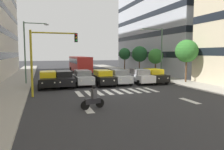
{
  "coord_description": "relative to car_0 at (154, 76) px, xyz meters",
  "views": [
    {
      "loc": [
        6.72,
        19.21,
        3.62
      ],
      "look_at": [
        -0.5,
        -3.09,
        1.27
      ],
      "focal_mm": 34.91,
      "sensor_mm": 36.0,
      "label": 1
    }
  ],
  "objects": [
    {
      "name": "ground_plane",
      "position": [
        6.3,
        4.39,
        -0.89
      ],
      "size": [
        180.0,
        180.0,
        0.0
      ],
      "primitive_type": "plane",
      "color": "#2D2D30"
    },
    {
      "name": "sidewalk_left",
      "position": [
        -3.34,
        4.39,
        -0.81
      ],
      "size": [
        3.45,
        90.0,
        0.15
      ],
      "primitive_type": "cube",
      "color": "#9E998E",
      "rests_on": "ground_plane"
    },
    {
      "name": "sidewalk_right",
      "position": [
        15.93,
        4.39,
        -0.81
      ],
      "size": [
        3.45,
        90.0,
        0.15
      ],
      "primitive_type": "cube",
      "color": "#9E998E",
      "rests_on": "ground_plane"
    },
    {
      "name": "building_left_block_0",
      "position": [
        -9.29,
        -13.99,
        9.37
      ],
      "size": [
        8.49,
        26.28,
        20.51
      ],
      "color": "#ADB2BC",
      "rests_on": "ground_plane"
    },
    {
      "name": "crosswalk_markings",
      "position": [
        6.3,
        4.39,
        -0.88
      ],
      "size": [
        7.65,
        2.8,
        0.01
      ],
      "color": "silver",
      "rests_on": "ground_plane"
    },
    {
      "name": "lane_arrow_0",
      "position": [
        2.34,
        9.89,
        -0.88
      ],
      "size": [
        0.5,
        2.2,
        0.01
      ],
      "primitive_type": "cube",
      "color": "silver",
      "rests_on": "ground_plane"
    },
    {
      "name": "lane_arrow_1",
      "position": [
        10.25,
        9.89,
        -0.88
      ],
      "size": [
        0.5,
        2.2,
        0.01
      ],
      "primitive_type": "cube",
      "color": "silver",
      "rests_on": "ground_plane"
    },
    {
      "name": "car_0",
      "position": [
        0.0,
        0.0,
        0.0
      ],
      "size": [
        2.02,
        4.44,
        1.72
      ],
      "color": "black",
      "rests_on": "ground_plane"
    },
    {
      "name": "car_1",
      "position": [
        1.82,
        -0.01,
        0.0
      ],
      "size": [
        2.02,
        4.44,
        1.72
      ],
      "color": "silver",
      "rests_on": "ground_plane"
    },
    {
      "name": "car_2",
      "position": [
        4.42,
        -0.29,
        0.0
      ],
      "size": [
        2.02,
        4.44,
        1.72
      ],
      "color": "#B2B7BC",
      "rests_on": "ground_plane"
    },
    {
      "name": "car_3",
      "position": [
        6.45,
        0.08,
        0.0
      ],
      "size": [
        2.02,
        4.44,
        1.72
      ],
      "color": "black",
      "rests_on": "ground_plane"
    },
    {
      "name": "car_4",
      "position": [
        8.63,
        -0.64,
        0.0
      ],
      "size": [
        2.02,
        4.44,
        1.72
      ],
      "color": "#B2B7BC",
      "rests_on": "ground_plane"
    },
    {
      "name": "car_5",
      "position": [
        10.77,
        -0.2,
        0.0
      ],
      "size": [
        2.02,
        4.44,
        1.72
      ],
      "color": "black",
      "rests_on": "ground_plane"
    },
    {
      "name": "car_6",
      "position": [
        12.45,
        -0.1,
        0.0
      ],
      "size": [
        2.02,
        4.44,
        1.72
      ],
      "color": "black",
      "rests_on": "ground_plane"
    },
    {
      "name": "bus_behind_traffic",
      "position": [
        6.45,
        -15.51,
        0.97
      ],
      "size": [
        2.78,
        10.5,
        3.0
      ],
      "color": "red",
      "rests_on": "ground_plane"
    },
    {
      "name": "motorcycle_with_rider",
      "position": [
        9.88,
        9.93,
        -0.24
      ],
      "size": [
        1.66,
        0.58,
        1.57
      ],
      "color": "black",
      "rests_on": "ground_plane"
    },
    {
      "name": "traffic_light_gantry",
      "position": [
        12.72,
        4.68,
        2.78
      ],
      "size": [
        3.88,
        0.36,
        5.5
      ],
      "color": "#AD991E",
      "rests_on": "ground_plane"
    },
    {
      "name": "street_lamp_left",
      "position": [
        -1.63,
        -2.02,
        3.46
      ],
      "size": [
        3.31,
        0.28,
        6.73
      ],
      "color": "#4C6B56",
      "rests_on": "sidewalk_left"
    },
    {
      "name": "street_lamp_right",
      "position": [
        14.34,
        -3.32,
        3.58
      ],
      "size": [
        2.85,
        0.28,
        7.06
      ],
      "color": "#4C6B56",
      "rests_on": "sidewalk_right"
    },
    {
      "name": "street_tree_0",
      "position": [
        -3.53,
        1.48,
        2.99
      ],
      "size": [
        2.71,
        2.71,
        5.09
      ],
      "color": "#513823",
      "rests_on": "sidewalk_left"
    },
    {
      "name": "street_tree_1",
      "position": [
        -3.49,
        -5.88,
        2.27
      ],
      "size": [
        2.31,
        2.31,
        4.17
      ],
      "color": "#513823",
      "rests_on": "sidewalk_left"
    },
    {
      "name": "street_tree_2",
      "position": [
        -3.37,
        -11.33,
        2.6
      ],
      "size": [
        2.75,
        2.75,
        4.72
      ],
      "color": "#513823",
      "rests_on": "sidewalk_left"
    },
    {
      "name": "street_tree_3",
      "position": [
        -3.49,
        -18.81,
        2.61
      ],
      "size": [
        2.42,
        2.42,
        4.57
      ],
      "color": "#513823",
      "rests_on": "sidewalk_left"
    }
  ]
}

